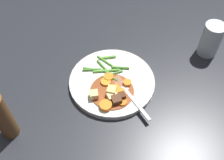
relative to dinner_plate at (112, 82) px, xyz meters
name	(u,v)px	position (x,y,z in m)	size (l,w,h in m)	color
ground_plane	(112,84)	(0.00, 0.00, -0.01)	(3.00, 3.00, 0.00)	#26282D
dinner_plate	(112,82)	(0.00, 0.00, 0.00)	(0.26, 0.26, 0.02)	white
stew_sauce	(112,91)	(0.04, -0.01, 0.01)	(0.13, 0.13, 0.00)	brown
carrot_slice_0	(115,88)	(0.04, 0.00, 0.01)	(0.03, 0.03, 0.01)	orange
carrot_slice_1	(120,93)	(0.06, 0.01, 0.01)	(0.03, 0.03, 0.01)	orange
carrot_slice_2	(106,106)	(0.09, -0.04, 0.02)	(0.03, 0.03, 0.01)	orange
carrot_slice_3	(106,82)	(0.01, -0.02, 0.01)	(0.03, 0.03, 0.01)	orange
carrot_slice_4	(127,83)	(0.03, 0.04, 0.02)	(0.02, 0.02, 0.01)	orange
carrot_slice_5	(109,77)	(-0.01, -0.01, 0.01)	(0.03, 0.03, 0.01)	orange
carrot_slice_6	(122,102)	(0.09, 0.01, 0.01)	(0.03, 0.03, 0.01)	orange
potato_chunk_0	(112,96)	(0.06, -0.02, 0.02)	(0.03, 0.03, 0.02)	#EAD68C
potato_chunk_1	(112,91)	(0.05, -0.01, 0.02)	(0.03, 0.03, 0.02)	#DBBC6B
potato_chunk_2	(94,95)	(0.05, -0.07, 0.02)	(0.02, 0.02, 0.02)	#E5CC7A
meat_chunk_0	(116,100)	(0.08, -0.01, 0.02)	(0.03, 0.03, 0.02)	#56331E
meat_chunk_1	(122,96)	(0.07, 0.01, 0.02)	(0.02, 0.02, 0.02)	#4C2B19
green_bean_0	(93,69)	(-0.05, -0.04, 0.01)	(0.01, 0.01, 0.06)	#4C8E33
green_bean_1	(110,76)	(-0.01, 0.00, 0.01)	(0.01, 0.01, 0.05)	#4C8E33
green_bean_2	(106,61)	(-0.08, 0.00, 0.01)	(0.01, 0.01, 0.07)	#66AD42
green_bean_3	(106,71)	(-0.04, -0.01, 0.01)	(0.01, 0.01, 0.08)	#66AD42
green_bean_4	(108,57)	(-0.09, 0.01, 0.01)	(0.01, 0.01, 0.05)	#66AD42
green_bean_5	(92,70)	(-0.05, -0.05, 0.01)	(0.01, 0.01, 0.06)	#4C8E33
green_bean_6	(121,68)	(-0.04, 0.04, 0.01)	(0.01, 0.01, 0.05)	#4C8E33
green_bean_7	(113,74)	(-0.02, 0.01, 0.01)	(0.01, 0.01, 0.07)	#4C8E33
green_bean_8	(103,67)	(-0.06, -0.01, 0.01)	(0.01, 0.01, 0.07)	#599E38
fork	(130,96)	(0.07, 0.03, 0.01)	(0.17, 0.06, 0.00)	silver
water_glass	(211,40)	(-0.04, 0.34, 0.05)	(0.06, 0.06, 0.11)	silver
pepper_mill	(3,117)	(0.08, -0.30, 0.07)	(0.04, 0.04, 0.15)	brown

